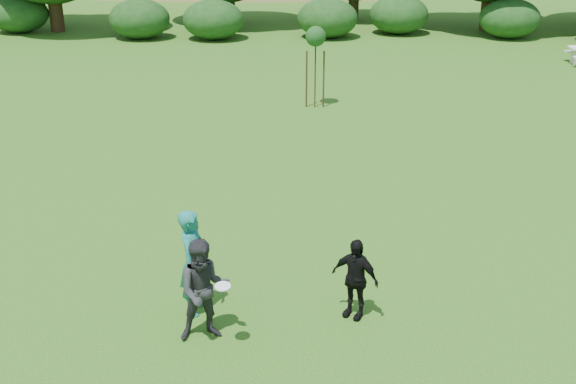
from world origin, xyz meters
The scene contains 7 objects.
ground centered at (0.00, 0.00, 0.00)m, with size 120.00×120.00×0.00m, color #19470C.
player_teal centered at (-1.63, -0.07, 1.02)m, with size 0.74×0.49×2.04m, color #197167.
player_grey centered at (-1.32, -0.93, 0.94)m, with size 0.92×0.71×1.89m, color #2A2A2D.
player_black centered at (1.30, -0.17, 0.78)m, with size 0.92×0.38×1.56m, color black.
frisbee centered at (-0.96, -1.27, 1.23)m, with size 0.27×0.27×0.05m.
sapling centered at (0.66, 13.26, 2.42)m, with size 0.70×0.70×2.85m.
hillside centered at (-0.56, 68.45, -11.97)m, with size 150.00×72.00×52.00m.
Camera 1 is at (0.41, -11.54, 7.36)m, focal length 45.00 mm.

